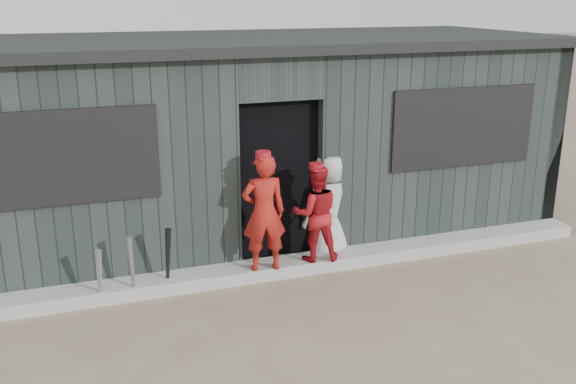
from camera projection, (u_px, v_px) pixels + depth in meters
name	position (u px, v px, depth m)	size (l,w,h in m)	color
ground	(352.00, 349.00, 5.94)	(80.00, 80.00, 0.00)	#73624F
curb	(287.00, 266.00, 7.56)	(8.00, 0.36, 0.15)	#9E9D99
bat_left	(99.00, 277.00, 6.64)	(0.07, 0.07, 0.71)	gray
bat_mid	(132.00, 268.00, 6.77)	(0.07, 0.07, 0.76)	gray
bat_right	(168.00, 260.00, 6.94)	(0.07, 0.07, 0.81)	black
player_red_left	(264.00, 213.00, 7.12)	(0.49, 0.32, 1.35)	maroon
player_red_right	(316.00, 213.00, 7.42)	(0.55, 0.43, 1.14)	#A4141A
player_grey_back	(329.00, 206.00, 7.83)	(0.65, 0.42, 1.33)	#BBBBBB
dugout	(247.00, 137.00, 8.72)	(8.30, 3.30, 2.62)	black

